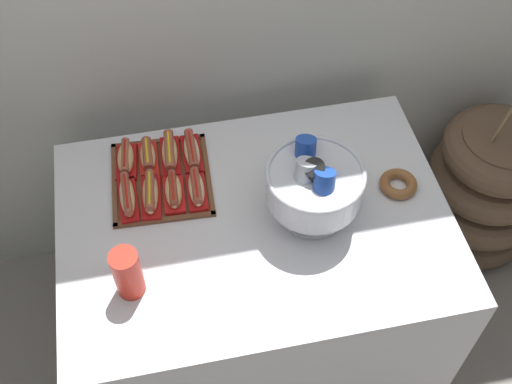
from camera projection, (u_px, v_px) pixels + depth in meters
name	position (u px, v px, depth m)	size (l,w,h in m)	color
ground_plane	(255.00, 329.00, 2.71)	(10.00, 10.00, 0.00)	gray
buffet_table	(255.00, 278.00, 2.38)	(1.27, 0.91, 0.80)	silver
floor_vase	(483.00, 188.00, 2.78)	(0.54, 0.54, 1.22)	brown
serving_tray	(162.00, 179.00, 2.18)	(0.35, 0.38, 0.01)	brown
hot_dog_0	(127.00, 197.00, 2.09)	(0.06, 0.18, 0.06)	#B21414
hot_dog_1	(150.00, 194.00, 2.10)	(0.08, 0.19, 0.06)	#B21414
hot_dog_2	(174.00, 191.00, 2.11)	(0.08, 0.16, 0.06)	red
hot_dog_3	(196.00, 189.00, 2.12)	(0.07, 0.16, 0.06)	#B21414
hot_dog_4	(126.00, 159.00, 2.20)	(0.08, 0.16, 0.06)	#B21414
hot_dog_5	(148.00, 156.00, 2.20)	(0.07, 0.16, 0.06)	red
hot_dog_6	(170.00, 153.00, 2.21)	(0.08, 0.19, 0.07)	#B21414
hot_dog_7	(192.00, 152.00, 2.22)	(0.06, 0.18, 0.06)	#B21414
punch_bowl	(314.00, 184.00, 1.99)	(0.31, 0.31, 0.26)	silver
cup_stack	(128.00, 273.00, 1.86)	(0.08, 0.08, 0.18)	red
donut	(398.00, 184.00, 2.15)	(0.13, 0.13, 0.04)	brown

